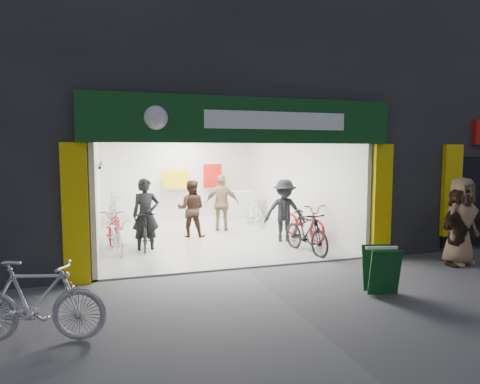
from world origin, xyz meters
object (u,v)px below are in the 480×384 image
bike_left_front (116,235)px  sandwich_board (381,269)px  bike_right_front (306,232)px  parked_bike (35,301)px  pedestrian_near (461,221)px

bike_left_front → sandwich_board: bearing=-55.4°
bike_left_front → bike_right_front: bike_right_front is taller
bike_left_front → bike_right_front: (4.30, -1.48, 0.09)m
bike_left_front → bike_right_front: bearing=-27.7°
bike_right_front → parked_bike: parked_bike is taller
bike_right_front → bike_left_front: bearing=152.4°
bike_right_front → pedestrian_near: 3.33m
bike_right_front → sandwich_board: (-0.08, -3.00, -0.08)m
parked_bike → bike_left_front: bearing=0.8°
parked_bike → sandwich_board: size_ratio=2.22×
bike_right_front → sandwich_board: bearing=-100.1°
bike_left_front → parked_bike: parked_bike is taller
parked_bike → pedestrian_near: pedestrian_near is taller
pedestrian_near → sandwich_board: bearing=-170.1°
parked_bike → sandwich_board: (5.34, 0.23, -0.09)m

